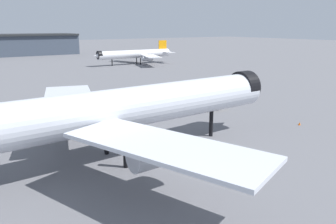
{
  "coord_description": "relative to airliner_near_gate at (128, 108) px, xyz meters",
  "views": [
    {
      "loc": [
        -25.69,
        -40.23,
        19.6
      ],
      "look_at": [
        3.37,
        2.86,
        6.04
      ],
      "focal_mm": 35.18,
      "sensor_mm": 36.0,
      "label": 1
    }
  ],
  "objects": [
    {
      "name": "ground",
      "position": [
        4.03,
        -2.63,
        -7.72
      ],
      "size": [
        900.0,
        900.0,
        0.0
      ],
      "primitive_type": "plane",
      "color": "slate"
    },
    {
      "name": "airliner_far_taxiway",
      "position": [
        62.77,
        113.16,
        -2.39
      ],
      "size": [
        46.68,
        42.81,
        12.12
      ],
      "rotation": [
        0.0,
        0.0,
        3.14
      ],
      "color": "white",
      "rests_on": "ground"
    },
    {
      "name": "traffic_cone_near_nose",
      "position": [
        36.74,
        -4.44,
        -7.41
      ],
      "size": [
        0.5,
        0.5,
        0.63
      ],
      "primitive_type": "cone",
      "color": "#F2600C",
      "rests_on": "ground"
    },
    {
      "name": "baggage_tug_wing",
      "position": [
        30.62,
        15.51,
        -6.75
      ],
      "size": [
        3.4,
        3.41,
        1.85
      ],
      "rotation": [
        0.0,
        0.0,
        2.35
      ],
      "color": "black",
      "rests_on": "ground"
    },
    {
      "name": "service_truck_front",
      "position": [
        4.49,
        36.36,
        -6.13
      ],
      "size": [
        5.3,
        5.69,
        3.0
      ],
      "rotation": [
        0.0,
        0.0,
        2.27
      ],
      "color": "black",
      "rests_on": "ground"
    },
    {
      "name": "airliner_near_gate",
      "position": [
        0.0,
        0.0,
        0.0
      ],
      "size": [
        59.97,
        54.77,
        17.53
      ],
      "rotation": [
        0.0,
        0.0,
        0.03
      ],
      "color": "silver",
      "rests_on": "ground"
    }
  ]
}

